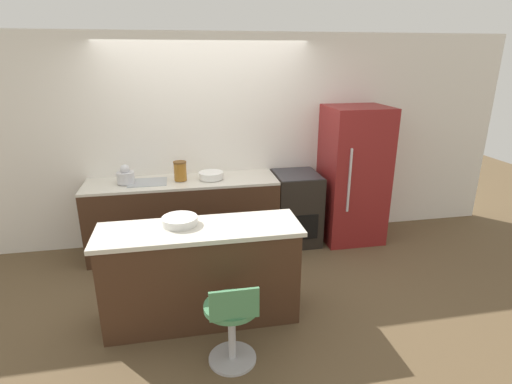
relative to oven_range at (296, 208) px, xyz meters
The scene contains 11 objects.
ground_plane 1.22m from the oven_range, 163.19° to the right, with size 14.00×14.00×0.00m, color brown.
wall_back 1.41m from the oven_range, 162.57° to the left, with size 8.00×0.06×2.60m.
back_counter 1.43m from the oven_range, behind, with size 2.27×0.62×0.92m.
kitchen_island 1.92m from the oven_range, 132.62° to the right, with size 1.78×0.57×0.92m.
oven_range is the anchor object (origin of this frame).
refrigerator 0.85m from the oven_range, ahead, with size 0.75×0.71×1.75m.
stool_chair 2.33m from the oven_range, 118.46° to the right, with size 0.43×0.43×0.76m.
kettle 2.14m from the oven_range, behind, with size 0.20×0.20×0.22m.
mixing_bowl 1.19m from the oven_range, behind, with size 0.30×0.30×0.08m.
canister_jar 1.55m from the oven_range, behind, with size 0.15×0.15×0.23m.
fruit_bowl 2.03m from the oven_range, 138.15° to the right, with size 0.31×0.31×0.07m.
Camera 1 is at (-0.34, -4.30, 2.33)m, focal length 28.00 mm.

